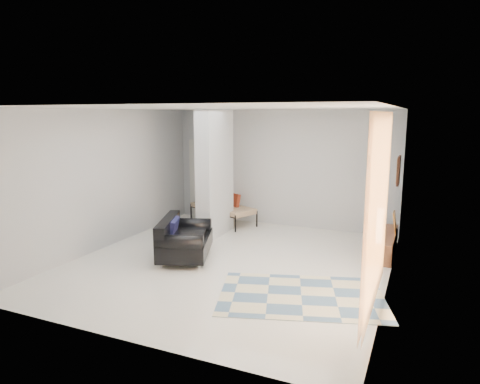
% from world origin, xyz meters
% --- Properties ---
extents(floor, '(6.00, 6.00, 0.00)m').
position_xyz_m(floor, '(0.00, 0.00, 0.00)').
color(floor, white).
rests_on(floor, ground).
extents(ceiling, '(6.00, 6.00, 0.00)m').
position_xyz_m(ceiling, '(0.00, 0.00, 2.80)').
color(ceiling, white).
rests_on(ceiling, wall_back).
extents(wall_back, '(6.00, 0.00, 6.00)m').
position_xyz_m(wall_back, '(0.00, 3.00, 1.40)').
color(wall_back, '#B8BBBC').
rests_on(wall_back, ground).
extents(wall_front, '(6.00, 0.00, 6.00)m').
position_xyz_m(wall_front, '(0.00, -3.00, 1.40)').
color(wall_front, '#B8BBBC').
rests_on(wall_front, ground).
extents(wall_left, '(0.00, 6.00, 6.00)m').
position_xyz_m(wall_left, '(-2.75, 0.00, 1.40)').
color(wall_left, '#B8BBBC').
rests_on(wall_left, ground).
extents(wall_right, '(0.00, 6.00, 6.00)m').
position_xyz_m(wall_right, '(2.75, 0.00, 1.40)').
color(wall_right, '#B8BBBC').
rests_on(wall_right, ground).
extents(partition_column, '(0.35, 1.20, 2.80)m').
position_xyz_m(partition_column, '(-1.10, 1.60, 1.40)').
color(partition_column, silver).
rests_on(partition_column, floor).
extents(hallway_door, '(0.85, 0.06, 2.04)m').
position_xyz_m(hallway_door, '(-2.10, 2.96, 1.02)').
color(hallway_door, silver).
rests_on(hallway_door, floor).
extents(curtain, '(0.00, 2.55, 2.55)m').
position_xyz_m(curtain, '(2.67, -1.15, 1.45)').
color(curtain, '#F2983F').
rests_on(curtain, wall_right).
extents(wall_art, '(0.04, 0.45, 0.55)m').
position_xyz_m(wall_art, '(2.72, 1.70, 1.65)').
color(wall_art, '#3A1B10').
rests_on(wall_art, wall_right).
extents(media_console, '(0.45, 1.63, 0.80)m').
position_xyz_m(media_console, '(2.52, 1.70, 0.21)').
color(media_console, brown).
rests_on(media_console, floor).
extents(loveseat, '(1.33, 1.69, 0.76)m').
position_xyz_m(loveseat, '(-0.95, -0.09, 0.36)').
color(loveseat, silver).
rests_on(loveseat, floor).
extents(daybed, '(1.89, 1.36, 0.77)m').
position_xyz_m(daybed, '(-1.41, 2.63, 0.42)').
color(daybed, black).
rests_on(daybed, floor).
extents(area_rug, '(2.81, 2.28, 0.01)m').
position_xyz_m(area_rug, '(1.60, -0.90, 0.01)').
color(area_rug, beige).
rests_on(area_rug, floor).
extents(cylinder_lamp, '(0.12, 0.12, 0.63)m').
position_xyz_m(cylinder_lamp, '(2.50, 1.03, 0.72)').
color(cylinder_lamp, white).
rests_on(cylinder_lamp, media_console).
extents(bronze_figurine, '(0.13, 0.13, 0.23)m').
position_xyz_m(bronze_figurine, '(2.47, 2.21, 0.51)').
color(bronze_figurine, black).
rests_on(bronze_figurine, media_console).
extents(vase, '(0.19, 0.19, 0.19)m').
position_xyz_m(vase, '(2.47, 1.48, 0.49)').
color(vase, silver).
rests_on(vase, media_console).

